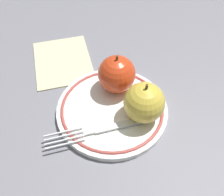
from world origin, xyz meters
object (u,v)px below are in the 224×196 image
object	(u,v)px
apple_second_whole	(118,74)
fork	(103,129)
plate	(112,107)
apple_red_whole	(144,103)
napkin_folded	(63,60)

from	to	relation	value
apple_second_whole	fork	size ratio (longest dim) A/B	0.42
plate	apple_red_whole	bearing A→B (deg)	156.42
apple_second_whole	fork	bearing A→B (deg)	73.78
fork	apple_second_whole	bearing A→B (deg)	-120.70
plate	fork	size ratio (longest dim) A/B	1.10
napkin_folded	apple_second_whole	bearing A→B (deg)	142.53
fork	apple_red_whole	bearing A→B (deg)	-171.71
plate	apple_red_whole	xyz separation A→B (m)	(-0.05, 0.02, 0.04)
plate	fork	bearing A→B (deg)	72.69
apple_second_whole	napkin_folded	distance (m)	0.16
plate	napkin_folded	world-z (taller)	plate
fork	plate	bearing A→B (deg)	-121.80
plate	apple_red_whole	size ratio (longest dim) A/B	2.58
apple_red_whole	fork	size ratio (longest dim) A/B	0.42
apple_second_whole	napkin_folded	size ratio (longest dim) A/B	0.51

